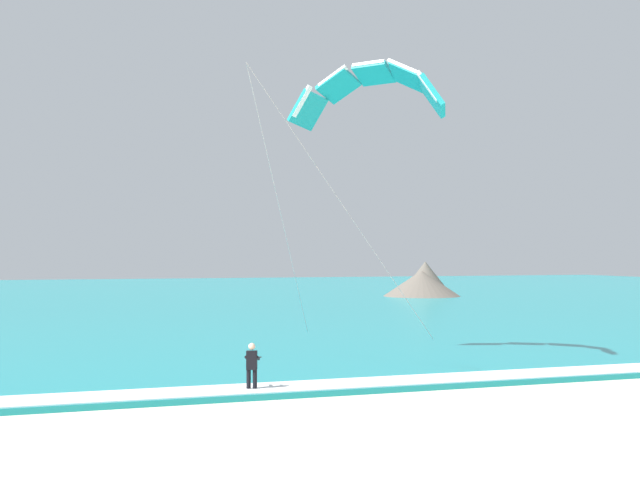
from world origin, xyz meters
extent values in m
cube|color=teal|center=(0.00, 70.19, 0.10)|extent=(200.00, 120.00, 0.20)
cube|color=white|center=(0.00, 11.19, 0.22)|extent=(200.00, 1.85, 0.04)
ellipsoid|color=white|center=(-1.44, 11.08, 0.03)|extent=(0.87, 1.47, 0.05)
cube|color=black|center=(-1.44, 11.32, 0.07)|extent=(0.17, 0.11, 0.04)
cube|color=black|center=(-1.44, 10.84, 0.07)|extent=(0.17, 0.11, 0.04)
cylinder|color=black|center=(-1.53, 11.11, 0.42)|extent=(0.14, 0.14, 0.84)
cylinder|color=black|center=(-1.34, 11.05, 0.42)|extent=(0.14, 0.14, 0.84)
cube|color=black|center=(-1.44, 11.08, 1.14)|extent=(0.39, 0.30, 0.60)
sphere|color=beige|center=(-1.44, 11.08, 1.58)|extent=(0.22, 0.22, 0.22)
cylinder|color=black|center=(-1.56, 11.29, 1.19)|extent=(0.25, 0.51, 0.22)
cylinder|color=black|center=(-1.22, 11.17, 1.19)|extent=(0.25, 0.51, 0.22)
cylinder|color=black|center=(-1.31, 11.44, 1.19)|extent=(0.53, 0.21, 0.04)
cube|color=#3F3F42|center=(-1.40, 11.19, 0.92)|extent=(0.14, 0.11, 0.10)
cube|color=teal|center=(6.58, 14.40, 10.79)|extent=(1.32, 1.81, 1.69)
cube|color=white|center=(6.21, 14.07, 11.09)|extent=(0.77, 0.84, 1.33)
cube|color=teal|center=(6.08, 15.65, 11.79)|extent=(1.73, 1.99, 1.36)
cube|color=white|center=(5.72, 15.32, 12.09)|extent=(1.07, 1.13, 0.87)
cube|color=teal|center=(5.12, 16.97, 12.15)|extent=(1.96, 1.98, 0.72)
cube|color=white|center=(4.75, 16.64, 12.45)|extent=(1.17, 1.26, 0.21)
cube|color=teal|center=(3.91, 18.07, 11.79)|extent=(1.95, 1.73, 1.36)
cube|color=white|center=(3.54, 17.74, 12.09)|extent=(1.04, 1.15, 0.87)
cube|color=teal|center=(2.72, 18.70, 10.79)|extent=(1.78, 1.27, 1.69)
cube|color=white|center=(2.35, 18.37, 11.09)|extent=(0.78, 0.82, 1.33)
cylinder|color=#B2B2B7|center=(2.51, 12.92, 5.99)|extent=(8.16, 2.99, 9.60)
cylinder|color=#B2B2B7|center=(0.58, 15.07, 5.99)|extent=(4.30, 7.28, 9.60)
cone|color=#665B51|center=(27.80, 60.58, 1.44)|extent=(8.64, 8.64, 2.88)
cone|color=#665B51|center=(28.53, 61.19, 1.92)|extent=(6.01, 6.01, 3.84)
camera|label=1|loc=(-6.81, -13.01, 4.50)|focal=43.12mm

